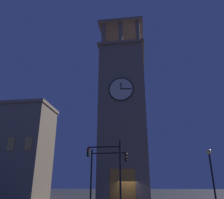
{
  "coord_description": "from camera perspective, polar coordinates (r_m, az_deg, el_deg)",
  "views": [
    {
      "loc": [
        -2.03,
        28.52,
        2.12
      ],
      "look_at": [
        2.58,
        -5.62,
        15.21
      ],
      "focal_mm": 36.04,
      "sensor_mm": 36.0,
      "label": 1
    }
  ],
  "objects": [
    {
      "name": "traffic_signal_near",
      "position": [
        19.63,
        -0.65,
        -16.17
      ],
      "size": [
        2.95,
        0.41,
        5.73
      ],
      "color": "black",
      "rests_on": "ground_plane"
    },
    {
      "name": "clocktower",
      "position": [
        35.62,
        3.08,
        -4.64
      ],
      "size": [
        7.38,
        9.58,
        30.05
      ],
      "color": "gray",
      "rests_on": "ground_plane"
    },
    {
      "name": "street_lamp",
      "position": [
        20.88,
        23.84,
        -15.43
      ],
      "size": [
        0.44,
        0.44,
        4.95
      ],
      "color": "black",
      "rests_on": "ground_plane"
    },
    {
      "name": "traffic_signal_mid",
      "position": [
        21.56,
        -2.18,
        -17.04
      ],
      "size": [
        3.41,
        0.41,
        5.26
      ],
      "color": "black",
      "rests_on": "ground_plane"
    }
  ]
}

